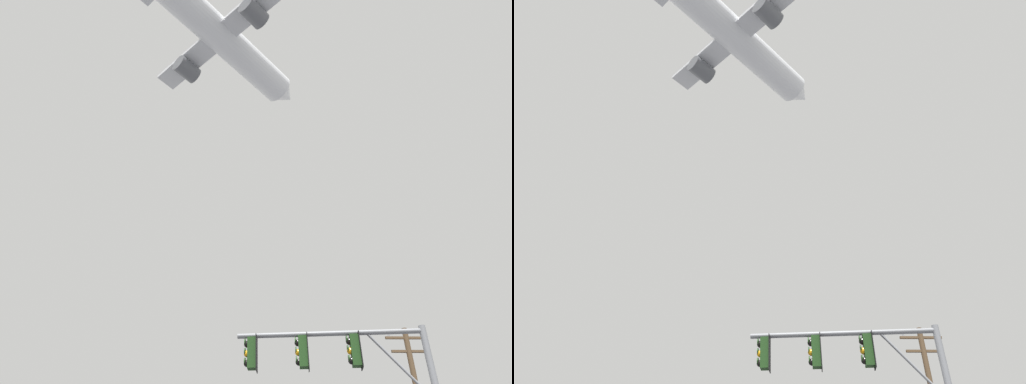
{
  "view_description": "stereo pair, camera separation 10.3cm",
  "coord_description": "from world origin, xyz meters",
  "views": [
    {
      "loc": [
        0.59,
        -4.53,
        1.58
      ],
      "look_at": [
        0.85,
        14.31,
        15.74
      ],
      "focal_mm": 30.56,
      "sensor_mm": 36.0,
      "label": 1
    },
    {
      "loc": [
        0.69,
        -4.53,
        1.58
      ],
      "look_at": [
        0.85,
        14.31,
        15.74
      ],
      "focal_mm": 30.56,
      "sensor_mm": 36.0,
      "label": 2
    }
  ],
  "objects": [
    {
      "name": "airplane",
      "position": [
        -2.67,
        23.4,
        43.56
      ],
      "size": [
        18.34,
        19.4,
        6.48
      ],
      "color": "white"
    },
    {
      "name": "signal_pole_near",
      "position": [
        3.56,
        8.48,
        4.8
      ],
      "size": [
        5.64,
        0.84,
        6.21
      ],
      "color": "slate",
      "rests_on": "ground"
    }
  ]
}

